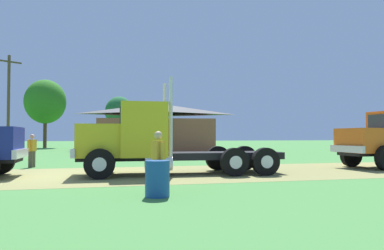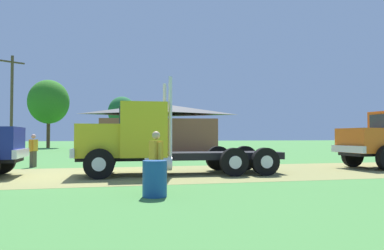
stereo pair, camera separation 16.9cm
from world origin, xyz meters
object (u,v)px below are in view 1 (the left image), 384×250
object	(u,v)px
steel_barrel	(157,179)
shed_building	(157,128)
utility_pole_near	(9,101)
truck_foreground_white	(147,141)
visitor_standing_near	(158,160)
visitor_far_side	(32,150)

from	to	relation	value
steel_barrel	shed_building	world-z (taller)	shed_building
utility_pole_near	truck_foreground_white	bearing A→B (deg)	-64.67
truck_foreground_white	visitor_standing_near	world-z (taller)	truck_foreground_white
visitor_standing_near	utility_pole_near	distance (m)	28.63
utility_pole_near	shed_building	bearing A→B (deg)	8.33
shed_building	utility_pole_near	distance (m)	14.45
visitor_standing_near	utility_pole_near	xyz separation A→B (m)	(-10.22, 26.46, 3.90)
truck_foreground_white	shed_building	distance (m)	24.39
visitor_standing_near	visitor_far_side	size ratio (longest dim) A/B	1.03
visitor_far_side	utility_pole_near	xyz separation A→B (m)	(-5.33, 17.38, 3.93)
truck_foreground_white	utility_pole_near	bearing A→B (deg)	115.33
truck_foreground_white	utility_pole_near	size ratio (longest dim) A/B	0.92
truck_foreground_white	visitor_standing_near	xyz separation A→B (m)	(-0.20, -4.44, -0.44)
steel_barrel	shed_building	bearing A→B (deg)	82.21
visitor_standing_near	utility_pole_near	size ratio (longest dim) A/B	0.18
shed_building	utility_pole_near	size ratio (longest dim) A/B	1.44
truck_foreground_white	visitor_standing_near	distance (m)	4.46
visitor_standing_near	shed_building	xyz separation A→B (m)	(3.88, 28.52, 1.55)
shed_building	steel_barrel	bearing A→B (deg)	-97.79
visitor_standing_near	steel_barrel	size ratio (longest dim) A/B	1.83
visitor_far_side	shed_building	xyz separation A→B (m)	(8.78, 19.44, 1.57)
steel_barrel	utility_pole_near	world-z (taller)	utility_pole_near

